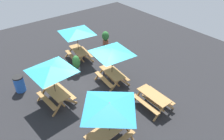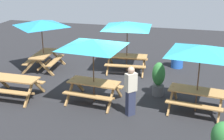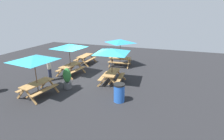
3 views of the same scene
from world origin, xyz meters
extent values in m
plane|color=#232326|center=(0.00, 0.00, 0.00)|extent=(24.00, 24.00, 0.00)
cube|color=#A87A44|center=(0.29, 1.47, 0.74)|extent=(1.86, 0.88, 0.05)
cube|color=#A87A44|center=(0.23, 0.92, 0.45)|extent=(1.82, 0.44, 0.04)
cube|color=#A87A44|center=(0.34, 2.01, 0.45)|extent=(1.82, 0.44, 0.04)
cube|color=#A87A44|center=(-0.52, 1.18, 0.37)|extent=(0.14, 0.80, 0.81)
cube|color=#A87A44|center=(-0.45, 1.91, 0.37)|extent=(0.14, 0.80, 0.81)
cube|color=#A87A44|center=(1.03, 1.02, 0.37)|extent=(0.14, 0.80, 0.81)
cube|color=#A87A44|center=(1.10, 1.75, 0.37)|extent=(0.14, 0.80, 0.81)
cube|color=#A87A44|center=(0.29, 1.47, 0.22)|extent=(1.56, 0.23, 0.06)
cylinder|color=brown|center=(0.29, 1.47, 1.15)|extent=(0.04, 0.04, 2.30)
pyramid|color=teal|center=(0.29, 1.47, 2.16)|extent=(2.81, 2.81, 0.28)
cube|color=#A87A44|center=(-0.17, -1.92, 0.74)|extent=(1.85, 0.84, 0.05)
cube|color=#A87A44|center=(-0.13, -2.47, 0.45)|extent=(1.81, 0.40, 0.04)
cube|color=#A87A44|center=(-0.22, -1.37, 0.45)|extent=(1.81, 0.40, 0.04)
cube|color=#A87A44|center=(-0.92, -2.34, 0.37)|extent=(0.12, 0.80, 0.81)
cube|color=#A87A44|center=(-0.98, -1.61, 0.37)|extent=(0.12, 0.80, 0.81)
cube|color=#A87A44|center=(0.63, -2.22, 0.37)|extent=(0.12, 0.80, 0.81)
cube|color=#A87A44|center=(0.58, -1.49, 0.37)|extent=(0.12, 0.80, 0.81)
cube|color=#A87A44|center=(-0.17, -1.92, 0.22)|extent=(1.56, 0.19, 0.06)
cylinder|color=brown|center=(-0.17, -1.92, 1.15)|extent=(0.04, 0.04, 2.30)
pyramid|color=teal|center=(-0.17, -1.92, 2.16)|extent=(2.82, 2.82, 0.28)
cube|color=#A87A44|center=(3.59, -1.29, 0.74)|extent=(0.84, 1.85, 0.05)
cube|color=#A87A44|center=(3.05, -1.33, 0.45)|extent=(0.40, 1.81, 0.04)
cube|color=#A87A44|center=(3.90, -0.48, 0.37)|extent=(0.80, 0.12, 0.81)
cube|color=#A87A44|center=(3.17, -0.54, 0.37)|extent=(0.80, 0.12, 0.81)
cube|color=#A87A44|center=(3.59, -1.29, 0.22)|extent=(0.19, 1.56, 0.06)
cylinder|color=brown|center=(3.59, -1.29, 1.15)|extent=(0.04, 0.04, 2.30)
pyramid|color=#268CC6|center=(3.59, -1.29, 2.16)|extent=(2.15, 2.15, 0.28)
cube|color=#A87A44|center=(-3.23, 1.33, 0.74)|extent=(1.88, 0.93, 0.05)
cube|color=#A87A44|center=(-3.31, 0.78, 0.45)|extent=(1.82, 0.50, 0.04)
cube|color=#A87A44|center=(-3.16, 1.87, 0.45)|extent=(1.82, 0.50, 0.04)
cube|color=#A87A44|center=(-4.06, 1.07, 0.37)|extent=(0.17, 0.80, 0.81)
cube|color=#A87A44|center=(-3.96, 1.79, 0.37)|extent=(0.17, 0.80, 0.81)
cube|color=#A87A44|center=(-2.51, 0.86, 0.37)|extent=(0.17, 0.80, 0.81)
cube|color=#A87A44|center=(-2.41, 1.58, 0.37)|extent=(0.17, 0.80, 0.81)
cube|color=#A87A44|center=(-3.23, 1.33, 0.22)|extent=(1.56, 0.28, 0.06)
cylinder|color=brown|center=(-3.23, 1.33, 1.15)|extent=(0.04, 0.04, 2.30)
pyramid|color=teal|center=(-3.23, 1.33, 2.16)|extent=(2.80, 2.80, 0.28)
cube|color=#A87A44|center=(3.21, 1.85, 0.74)|extent=(1.81, 0.73, 0.05)
cube|color=#A87A44|center=(3.20, 1.30, 0.45)|extent=(1.80, 0.29, 0.04)
cube|color=#A87A44|center=(3.22, 2.40, 0.45)|extent=(1.80, 0.29, 0.04)
cube|color=#A87A44|center=(2.43, 1.50, 0.37)|extent=(0.07, 0.80, 0.81)
cube|color=#A87A44|center=(2.44, 2.23, 0.37)|extent=(0.07, 0.80, 0.81)
cube|color=#A87A44|center=(3.99, 1.47, 0.37)|extent=(0.07, 0.80, 0.81)
cube|color=#A87A44|center=(4.00, 2.20, 0.37)|extent=(0.07, 0.80, 0.81)
cube|color=#A87A44|center=(3.21, 1.85, 0.22)|extent=(1.56, 0.10, 0.06)
cylinder|color=blue|center=(-2.35, -3.09, 0.45)|extent=(0.56, 0.56, 0.90)
cylinder|color=black|center=(-2.35, -3.09, 0.94)|extent=(0.59, 0.59, 0.08)
cylinder|color=#59595B|center=(-1.85, 0.33, 0.20)|extent=(0.44, 0.44, 0.40)
ellipsoid|color=#2D7233|center=(-1.85, 0.33, 0.84)|extent=(0.48, 0.48, 0.89)
cylinder|color=#935138|center=(-3.84, 4.10, 0.20)|extent=(0.44, 0.44, 0.40)
ellipsoid|color=#2D7233|center=(-3.84, 4.10, 0.77)|extent=(0.55, 0.55, 0.74)
cube|color=#2D334C|center=(-1.17, 2.15, 0.42)|extent=(0.32, 0.33, 0.85)
cube|color=beige|center=(-1.17, 2.15, 1.15)|extent=(0.41, 0.41, 0.60)
sphere|color=tan|center=(-1.17, 2.15, 1.56)|extent=(0.22, 0.22, 0.22)
camera|label=1|loc=(8.50, -5.06, 7.98)|focal=35.00mm
camera|label=2|loc=(-2.91, 11.15, 4.81)|focal=50.00mm
camera|label=3|loc=(-10.12, -5.50, 4.46)|focal=28.00mm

